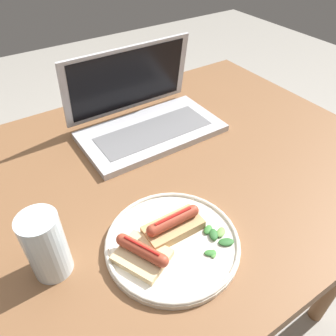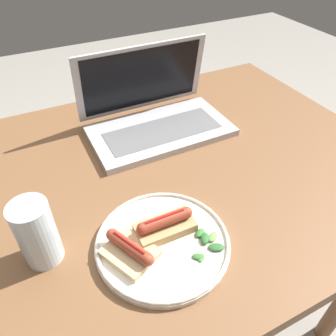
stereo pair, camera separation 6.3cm
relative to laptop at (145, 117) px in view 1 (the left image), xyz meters
The scene contains 8 objects.
ground_plane 0.80m from the laptop, 88.04° to the right, with size 6.00×6.00×0.00m, color #9E998E.
desk 0.22m from the laptop, 88.04° to the right, with size 1.02×0.84×0.74m.
laptop is the anchor object (origin of this frame).
plate 0.40m from the laptop, 112.99° to the right, with size 0.26×0.26×0.02m.
sausage_toast_left 0.38m from the laptop, 112.07° to the right, with size 0.12×0.06×0.04m.
sausage_toast_middle 0.43m from the laptop, 120.95° to the right, with size 0.11×0.11×0.04m.
salad_pile 0.42m from the laptop, 101.61° to the right, with size 0.07×0.07×0.01m.
drinking_glass 0.47m from the laptop, 140.66° to the right, with size 0.07×0.07×0.13m.
Camera 1 is at (-0.38, -0.51, 1.26)m, focal length 35.00 mm.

